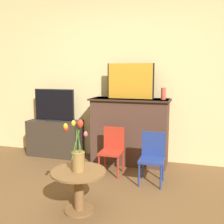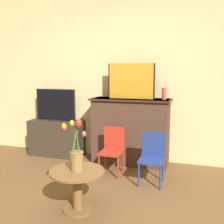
# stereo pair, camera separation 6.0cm
# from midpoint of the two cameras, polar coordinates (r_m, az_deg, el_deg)

# --- Properties ---
(wall_back) EXTENTS (8.00, 0.06, 2.70)m
(wall_back) POSITION_cam_midpoint_polar(r_m,az_deg,el_deg) (4.16, 3.91, 8.12)
(wall_back) COLOR beige
(wall_back) RESTS_ON ground
(fireplace_mantel) EXTENTS (1.20, 0.45, 1.00)m
(fireplace_mantel) POSITION_cam_midpoint_polar(r_m,az_deg,el_deg) (4.01, 4.50, -3.99)
(fireplace_mantel) COLOR #4C3328
(fireplace_mantel) RESTS_ON ground
(painting) EXTENTS (0.70, 0.03, 0.52)m
(painting) POSITION_cam_midpoint_polar(r_m,az_deg,el_deg) (3.92, 4.61, 6.73)
(painting) COLOR black
(painting) RESTS_ON fireplace_mantel
(mantel_candle) EXTENTS (0.07, 0.07, 0.17)m
(mantel_candle) POSITION_cam_midpoint_polar(r_m,az_deg,el_deg) (3.84, 11.73, 3.92)
(mantel_candle) COLOR #CC4C3D
(mantel_candle) RESTS_ON fireplace_mantel
(tv_stand) EXTENTS (0.89, 0.37, 0.59)m
(tv_stand) POSITION_cam_midpoint_polar(r_m,az_deg,el_deg) (4.51, -11.61, -5.51)
(tv_stand) COLOR #382D23
(tv_stand) RESTS_ON ground
(tv_monitor) EXTENTS (0.70, 0.12, 0.52)m
(tv_monitor) POSITION_cam_midpoint_polar(r_m,az_deg,el_deg) (4.42, -11.79, 1.43)
(tv_monitor) COLOR black
(tv_monitor) RESTS_ON tv_stand
(chair_red) EXTENTS (0.30, 0.30, 0.63)m
(chair_red) POSITION_cam_midpoint_polar(r_m,az_deg,el_deg) (3.64, 0.61, -7.81)
(chair_red) COLOR #B22D1E
(chair_red) RESTS_ON ground
(chair_blue) EXTENTS (0.30, 0.30, 0.63)m
(chair_blue) POSITION_cam_midpoint_polar(r_m,az_deg,el_deg) (3.37, 9.26, -9.26)
(chair_blue) COLOR navy
(chair_blue) RESTS_ON ground
(side_table) EXTENTS (0.55, 0.55, 0.42)m
(side_table) POSITION_cam_midpoint_polar(r_m,az_deg,el_deg) (2.73, -6.90, -15.33)
(side_table) COLOR brown
(side_table) RESTS_ON ground
(vase_tulips) EXTENTS (0.24, 0.22, 0.52)m
(vase_tulips) POSITION_cam_midpoint_polar(r_m,az_deg,el_deg) (2.61, -7.14, -9.13)
(vase_tulips) COLOR olive
(vase_tulips) RESTS_ON side_table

